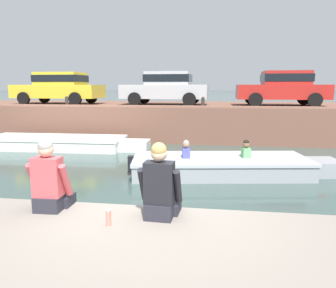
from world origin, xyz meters
name	(u,v)px	position (x,y,z in m)	size (l,w,h in m)	color
ground_plane	(181,173)	(0.00, 4.62, 0.00)	(400.00, 400.00, 0.00)	#384C47
far_quay_wall	(196,119)	(0.00, 12.23, 0.77)	(60.00, 6.00, 1.54)	brown
far_wall_coping	(193,107)	(0.00, 9.35, 1.58)	(60.00, 0.24, 0.08)	#925F4C
boat_moored_west_white	(62,143)	(-4.97, 7.66, 0.23)	(6.38, 1.88, 0.46)	white
motorboat_passing	(228,166)	(1.30, 4.69, 0.25)	(5.83, 2.53, 0.97)	#93999E
car_leftmost_yellow	(59,87)	(-6.76, 11.30, 2.39)	(4.37, 2.12, 1.54)	yellow
car_left_inner_silver	(166,87)	(-1.39, 11.30, 2.39)	(4.10, 2.04, 1.54)	#B7BABC
car_centre_red	(283,87)	(3.92, 11.30, 2.39)	(3.95, 1.95, 1.54)	#B2231E
mooring_bollard_west	(67,101)	(-5.55, 9.48, 1.78)	(0.15, 0.15, 0.45)	#2D2B28
mooring_bollard_mid	(203,102)	(0.41, 9.48, 1.78)	(0.15, 0.15, 0.45)	#2D2B28
person_seated_left	(50,183)	(-1.24, -0.31, 1.14)	(0.54, 0.53, 0.97)	#282833
person_seated_right	(160,189)	(0.25, -0.36, 1.14)	(0.55, 0.54, 0.97)	#282833
bottle_drink	(109,218)	(-0.31, -0.70, 0.87)	(0.06, 0.06, 0.20)	#E07F6B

